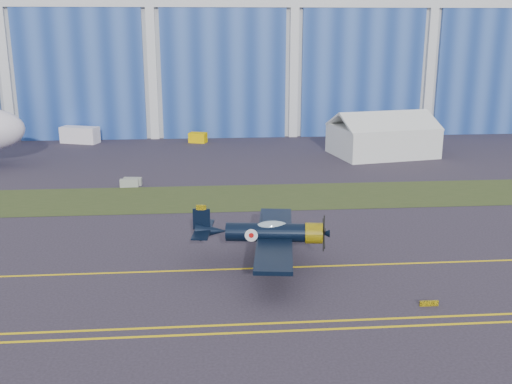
{
  "coord_description": "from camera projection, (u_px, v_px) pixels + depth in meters",
  "views": [
    {
      "loc": [
        8.19,
        -45.67,
        17.08
      ],
      "look_at": [
        12.35,
        4.57,
        3.17
      ],
      "focal_mm": 42.0,
      "sensor_mm": 36.0,
      "label": 1
    }
  ],
  "objects": [
    {
      "name": "ground",
      "position": [
        107.0,
        249.0,
        47.76
      ],
      "size": [
        260.0,
        260.0,
        0.0
      ],
      "primitive_type": "plane",
      "color": "#322B39",
      "rests_on": "ground"
    },
    {
      "name": "grass_median",
      "position": [
        128.0,
        200.0,
        61.21
      ],
      "size": [
        260.0,
        10.0,
        0.02
      ],
      "primitive_type": "cube",
      "color": "#475128",
      "rests_on": "ground"
    },
    {
      "name": "hangar",
      "position": [
        161.0,
        39.0,
        112.75
      ],
      "size": [
        220.0,
        45.7,
        30.0
      ],
      "color": "silver",
      "rests_on": "ground"
    },
    {
      "name": "taxiway_centreline",
      "position": [
        96.0,
        273.0,
        42.96
      ],
      "size": [
        200.0,
        0.2,
        0.02
      ],
      "primitive_type": "cube",
      "color": "yellow",
      "rests_on": "ground"
    },
    {
      "name": "edge_line_near",
      "position": [
        67.0,
        340.0,
        33.83
      ],
      "size": [
        80.0,
        0.2,
        0.02
      ],
      "primitive_type": "cube",
      "color": "yellow",
      "rests_on": "ground"
    },
    {
      "name": "edge_line_far",
      "position": [
        70.0,
        331.0,
        34.79
      ],
      "size": [
        80.0,
        0.2,
        0.02
      ],
      "primitive_type": "cube",
      "color": "yellow",
      "rests_on": "ground"
    },
    {
      "name": "guard_board_right",
      "position": [
        429.0,
        303.0,
        37.94
      ],
      "size": [
        1.2,
        0.15,
        0.35
      ],
      "primitive_type": "cube",
      "color": "yellow",
      "rests_on": "ground"
    },
    {
      "name": "warbird",
      "position": [
        266.0,
        232.0,
        43.8
      ],
      "size": [
        12.81,
        14.81,
        4.0
      ],
      "rotation": [
        0.0,
        0.0,
        -0.13
      ],
      "color": "black",
      "rests_on": "ground"
    },
    {
      "name": "tent",
      "position": [
        383.0,
        133.0,
        82.09
      ],
      "size": [
        14.78,
        11.98,
        6.13
      ],
      "rotation": [
        0.0,
        0.0,
        0.19
      ],
      "color": "white",
      "rests_on": "ground"
    },
    {
      "name": "shipping_container",
      "position": [
        80.0,
        135.0,
        91.2
      ],
      "size": [
        6.12,
        4.01,
        2.46
      ],
      "primitive_type": "cube",
      "rotation": [
        0.0,
        0.0,
        -0.33
      ],
      "color": "white",
      "rests_on": "ground"
    },
    {
      "name": "tug",
      "position": [
        198.0,
        138.0,
        91.68
      ],
      "size": [
        2.98,
        2.37,
        1.51
      ],
      "primitive_type": "cube",
      "rotation": [
        0.0,
        0.0,
        -0.33
      ],
      "color": "#FFCA00",
      "rests_on": "ground"
    },
    {
      "name": "barrier_a",
      "position": [
        129.0,
        183.0,
        66.12
      ],
      "size": [
        2.02,
        0.66,
        0.9
      ],
      "primitive_type": "cube",
      "rotation": [
        0.0,
        0.0,
        0.03
      ],
      "color": "#969C93",
      "rests_on": "ground"
    },
    {
      "name": "barrier_b",
      "position": [
        133.0,
        181.0,
        66.82
      ],
      "size": [
        2.06,
        0.86,
        0.9
      ],
      "primitive_type": "cube",
      "rotation": [
        0.0,
        0.0,
        -0.13
      ],
      "color": "gray",
      "rests_on": "ground"
    }
  ]
}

